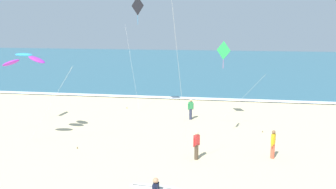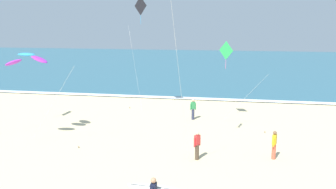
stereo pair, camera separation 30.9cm
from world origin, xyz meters
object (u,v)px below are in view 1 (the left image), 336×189
(bystander_green_top, at_px, (191,109))
(bystander_yellow_top, at_px, (273,144))
(kite_diamond_charcoal_near, at_px, (137,8))
(kite_arc_cobalt_mid, at_px, (24,59))
(bystander_red_top, at_px, (196,145))
(kite_diamond_emerald_high, at_px, (224,52))

(bystander_green_top, height_order, bystander_yellow_top, same)
(kite_diamond_charcoal_near, xyz_separation_m, kite_arc_cobalt_mid, (-4.99, -8.23, -3.22))
(kite_diamond_charcoal_near, height_order, bystander_yellow_top, kite_diamond_charcoal_near)
(bystander_red_top, bearing_deg, kite_diamond_charcoal_near, 119.77)
(kite_diamond_emerald_high, distance_m, bystander_red_top, 9.21)
(kite_arc_cobalt_mid, bearing_deg, bystander_yellow_top, -2.62)
(kite_arc_cobalt_mid, relative_size, bystander_green_top, 3.45)
(kite_diamond_charcoal_near, bearing_deg, bystander_green_top, -20.78)
(bystander_red_top, distance_m, bystander_green_top, 8.10)
(bystander_green_top, bearing_deg, bystander_yellow_top, -54.22)
(kite_diamond_charcoal_near, distance_m, kite_diamond_emerald_high, 7.75)
(bystander_green_top, bearing_deg, kite_diamond_charcoal_near, 159.22)
(kite_diamond_emerald_high, xyz_separation_m, bystander_green_top, (-2.40, -0.00, -4.33))
(kite_arc_cobalt_mid, distance_m, bystander_red_top, 11.49)
(kite_diamond_emerald_high, xyz_separation_m, bystander_yellow_top, (2.79, -7.21, -4.33))
(kite_diamond_charcoal_near, relative_size, bystander_red_top, 5.84)
(kite_arc_cobalt_mid, distance_m, kite_diamond_emerald_high, 13.53)
(kite_diamond_charcoal_near, xyz_separation_m, bystander_red_top, (5.56, -9.72, -7.53))
(bystander_red_top, bearing_deg, bystander_yellow_top, 11.35)
(kite_diamond_charcoal_near, bearing_deg, kite_arc_cobalt_mid, -121.25)
(kite_diamond_charcoal_near, bearing_deg, kite_diamond_emerald_high, -13.84)
(kite_diamond_charcoal_near, xyz_separation_m, bystander_green_top, (4.45, -1.69, -7.53))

